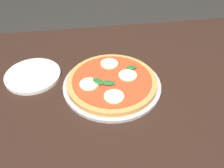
{
  "coord_description": "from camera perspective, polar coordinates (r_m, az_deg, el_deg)",
  "views": [
    {
      "loc": [
        -0.09,
        -0.64,
        1.31
      ],
      "look_at": [
        0.01,
        0.03,
        0.72
      ],
      "focal_mm": 39.16,
      "sensor_mm": 36.0,
      "label": 1
    }
  ],
  "objects": [
    {
      "name": "pizza",
      "position": [
        0.89,
        -0.02,
        0.63
      ],
      "size": [
        0.33,
        0.33,
        0.03
      ],
      "color": "tan",
      "rests_on": "serving_tray"
    },
    {
      "name": "serving_tray",
      "position": [
        0.9,
        0.0,
        -0.19
      ],
      "size": [
        0.36,
        0.36,
        0.01
      ],
      "primitive_type": "cylinder",
      "color": "#B2B2B7",
      "rests_on": "dining_table"
    },
    {
      "name": "plate_white",
      "position": [
        0.99,
        -17.99,
        1.93
      ],
      "size": [
        0.21,
        0.21,
        0.01
      ],
      "primitive_type": "cylinder",
      "color": "white",
      "rests_on": "dining_table"
    },
    {
      "name": "dining_table",
      "position": [
        0.94,
        -0.15,
        -5.72
      ],
      "size": [
        1.49,
        1.0,
        0.71
      ],
      "color": "black",
      "rests_on": "ground_plane"
    }
  ]
}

